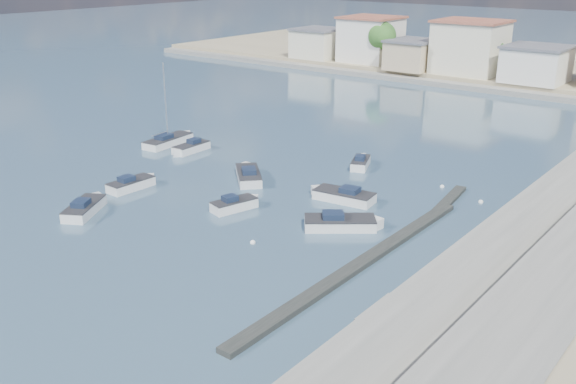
% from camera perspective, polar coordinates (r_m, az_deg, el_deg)
% --- Properties ---
extents(ground, '(400.00, 400.00, 0.00)m').
position_cam_1_polar(ground, '(70.60, 14.71, 3.87)').
color(ground, '#2E495C').
rests_on(ground, ground).
extents(seawall_walkway, '(5.00, 90.00, 1.80)m').
position_cam_1_polar(seawall_walkway, '(40.72, 22.86, -7.93)').
color(seawall_walkway, slate).
rests_on(seawall_walkway, ground).
extents(breakwater, '(2.00, 31.02, 0.35)m').
position_cam_1_polar(breakwater, '(44.56, 8.25, -5.04)').
color(breakwater, black).
rests_on(breakwater, ground).
extents(far_shore_quay, '(160.00, 2.50, 0.80)m').
position_cam_1_polar(far_shore_quay, '(99.05, 22.22, 7.84)').
color(far_shore_quay, slate).
rests_on(far_shore_quay, ground).
extents(motorboat_a, '(3.95, 4.94, 1.48)m').
position_cam_1_polar(motorboat_a, '(53.11, -17.54, -1.34)').
color(motorboat_a, silver).
rests_on(motorboat_a, ground).
extents(motorboat_b, '(2.44, 4.22, 1.48)m').
position_cam_1_polar(motorboat_b, '(51.42, -4.61, -1.13)').
color(motorboat_b, silver).
rests_on(motorboat_b, ground).
extents(motorboat_c, '(5.10, 4.96, 1.48)m').
position_cam_1_polar(motorboat_c, '(58.36, -3.55, 1.51)').
color(motorboat_c, silver).
rests_on(motorboat_c, ground).
extents(motorboat_d, '(5.72, 2.74, 1.48)m').
position_cam_1_polar(motorboat_d, '(53.32, 4.74, -0.35)').
color(motorboat_d, silver).
rests_on(motorboat_d, ground).
extents(motorboat_e, '(1.76, 4.70, 1.48)m').
position_cam_1_polar(motorboat_e, '(57.50, -13.61, 0.68)').
color(motorboat_e, silver).
rests_on(motorboat_e, ground).
extents(motorboat_f, '(2.72, 3.97, 1.48)m').
position_cam_1_polar(motorboat_f, '(62.15, 6.49, 2.59)').
color(motorboat_f, silver).
rests_on(motorboat_f, ground).
extents(motorboat_g, '(1.77, 4.70, 1.48)m').
position_cam_1_polar(motorboat_g, '(67.26, -8.72, 3.85)').
color(motorboat_g, silver).
rests_on(motorboat_g, ground).
extents(motorboat_h, '(5.40, 4.90, 1.48)m').
position_cam_1_polar(motorboat_h, '(47.85, 4.98, -2.81)').
color(motorboat_h, silver).
rests_on(motorboat_h, ground).
extents(sailboat, '(2.66, 6.68, 9.00)m').
position_cam_1_polar(sailboat, '(70.52, -10.46, 4.53)').
color(sailboat, silver).
rests_on(sailboat, ground).
extents(mooring_buoys, '(9.84, 29.58, 0.39)m').
position_cam_1_polar(mooring_buoys, '(45.33, 5.87, -4.64)').
color(mooring_buoys, white).
rests_on(mooring_buoys, ground).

